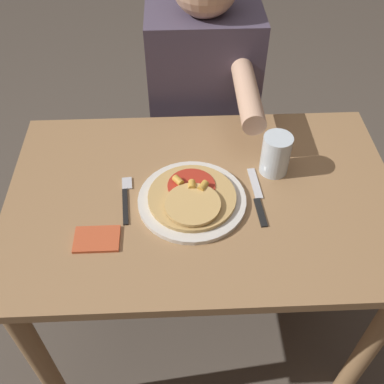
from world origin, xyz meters
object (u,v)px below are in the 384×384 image
at_px(plate, 192,200).
at_px(fork, 126,197).
at_px(drinking_glass, 276,154).
at_px(dining_table, 202,224).
at_px(person_diner, 204,93).
at_px(knife, 258,197).
at_px(pizza, 192,197).

bearing_deg(plate, fork, 172.30).
distance_m(plate, drinking_glass, 0.28).
height_order(dining_table, person_diner, person_diner).
xyz_separation_m(fork, drinking_glass, (0.43, 0.09, 0.06)).
distance_m(fork, knife, 0.37).
distance_m(knife, person_diner, 0.57).
relative_size(dining_table, fork, 6.25).
relative_size(dining_table, knife, 4.99).
relative_size(plate, fork, 1.70).
xyz_separation_m(dining_table, pizza, (-0.03, -0.03, 0.16)).
xyz_separation_m(dining_table, fork, (-0.21, -0.00, 0.13)).
bearing_deg(drinking_glass, fork, -168.00).
bearing_deg(knife, drinking_glass, 60.62).
height_order(fork, drinking_glass, drinking_glass).
bearing_deg(pizza, knife, 4.00).
height_order(dining_table, knife, knife).
relative_size(fork, drinking_glass, 1.42).
bearing_deg(fork, drinking_glass, 12.00).
distance_m(drinking_glass, person_diner, 0.49).
distance_m(dining_table, person_diner, 0.54).
bearing_deg(plate, person_diner, 83.07).
bearing_deg(person_diner, fork, -115.20).
xyz_separation_m(drinking_glass, person_diner, (-0.18, 0.44, -0.09)).
relative_size(fork, person_diner, 0.14).
bearing_deg(plate, drinking_glass, 25.34).
xyz_separation_m(plate, knife, (0.18, 0.01, -0.00)).
xyz_separation_m(plate, fork, (-0.18, 0.02, -0.00)).
height_order(drinking_glass, person_diner, person_diner).
relative_size(plate, person_diner, 0.24).
distance_m(dining_table, plate, 0.14).
distance_m(plate, pizza, 0.02).
distance_m(pizza, knife, 0.19).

